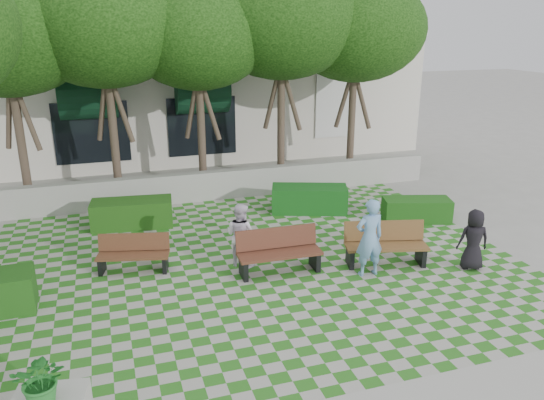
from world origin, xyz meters
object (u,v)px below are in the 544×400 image
object	(u,v)px
person_dark	(473,240)
bench_mid	(279,252)
hedge_midleft	(132,213)
person_white	(240,235)
hedge_east	(416,210)
person_blue	(369,238)
bench_west	(133,254)
hedge_midright	(309,199)
bench_east	(385,245)

from	to	relation	value
person_dark	bench_mid	bearing A→B (deg)	0.75
hedge_midleft	person_white	xyz separation A→B (m)	(2.21, -3.29, 0.37)
person_dark	person_white	size ratio (longest dim) A/B	0.94
hedge_midleft	person_white	size ratio (longest dim) A/B	1.44
hedge_east	person_blue	size ratio (longest dim) A/B	1.05
bench_west	person_blue	size ratio (longest dim) A/B	0.94
person_blue	person_white	distance (m)	2.90
hedge_midright	bench_west	bearing A→B (deg)	-154.65
person_blue	person_white	xyz separation A→B (m)	(-2.56, 1.36, -0.14)
hedge_midleft	person_blue	xyz separation A→B (m)	(4.77, -4.65, 0.51)
bench_mid	bench_east	bearing A→B (deg)	-6.56
bench_mid	hedge_midleft	world-z (taller)	bench_mid
hedge_midright	person_white	bearing A→B (deg)	-134.32
hedge_east	hedge_midleft	world-z (taller)	hedge_midleft
bench_west	person_blue	xyz separation A→B (m)	(4.93, -1.81, 0.49)
hedge_east	person_blue	xyz separation A→B (m)	(-2.91, -2.63, 0.56)
hedge_midleft	person_blue	world-z (taller)	person_blue
person_dark	hedge_midright	bearing A→B (deg)	-49.78
bench_east	bench_mid	xyz separation A→B (m)	(-2.48, 0.36, 0.00)
bench_east	bench_west	distance (m)	5.75
hedge_east	person_white	size ratio (longest dim) A/B	1.24
person_white	hedge_east	bearing A→B (deg)	-116.93
bench_east	hedge_midright	distance (m)	3.91
bench_east	hedge_midright	size ratio (longest dim) A/B	0.90
bench_mid	bench_west	bearing A→B (deg)	162.76
hedge_east	person_blue	bearing A→B (deg)	-137.82
bench_east	bench_mid	world-z (taller)	bench_mid
hedge_east	hedge_midleft	bearing A→B (deg)	165.30
person_dark	person_white	bearing A→B (deg)	-3.43
bench_east	hedge_east	size ratio (longest dim) A/B	1.06
bench_east	hedge_east	distance (m)	3.18
person_blue	hedge_midright	bearing A→B (deg)	-93.74
bench_mid	hedge_midleft	distance (m)	4.88
bench_east	person_dark	bearing A→B (deg)	-11.26
person_white	bench_east	bearing A→B (deg)	-146.75
hedge_midright	person_blue	size ratio (longest dim) A/B	1.24
bench_east	bench_west	bearing A→B (deg)	-179.99
bench_mid	person_white	size ratio (longest dim) A/B	1.26
bench_west	person_white	size ratio (longest dim) A/B	1.11
hedge_midleft	person_dark	world-z (taller)	person_dark
hedge_midright	person_blue	bearing A→B (deg)	-94.16
person_dark	person_blue	bearing A→B (deg)	6.14
bench_east	bench_mid	bearing A→B (deg)	-173.94
bench_mid	person_white	distance (m)	0.98
bench_east	bench_mid	distance (m)	2.51
hedge_midleft	person_white	world-z (taller)	person_white
bench_west	person_blue	distance (m)	5.27
bench_mid	bench_west	distance (m)	3.27
bench_west	hedge_east	world-z (taller)	bench_west
bench_west	person_dark	distance (m)	7.67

